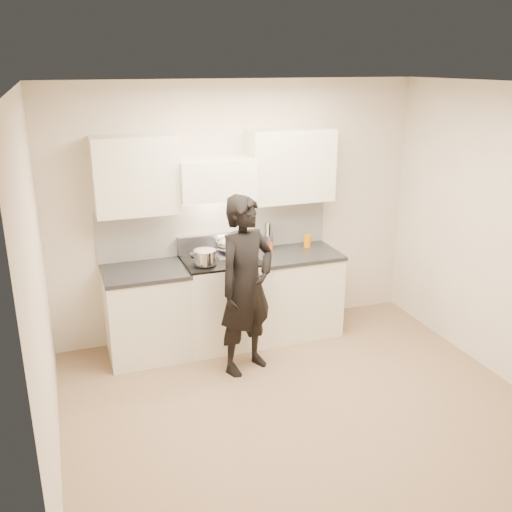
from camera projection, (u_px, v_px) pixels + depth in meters
The scene contains 11 objects.
ground_plane at pixel (302, 408), 4.96m from camera, with size 4.00×4.00×0.00m, color #85674B.
room_shell at pixel (282, 221), 4.76m from camera, with size 4.04×3.54×2.70m.
stove at pixel (221, 301), 5.98m from camera, with size 0.76×0.65×0.96m.
counter_right at pixel (294, 292), 6.25m from camera, with size 0.92×0.67×0.92m.
counter_left at pixel (147, 312), 5.74m from camera, with size 0.82×0.67×0.92m.
wok at pixel (231, 244), 5.97m from camera, with size 0.33×0.40×0.27m.
stock_pot at pixel (205, 257), 5.61m from camera, with size 0.31×0.24×0.15m.
utensil_crock at pixel (268, 240), 6.23m from camera, with size 0.11×0.11×0.28m.
spice_jar at pixel (271, 246), 6.18m from camera, with size 0.04×0.04×0.08m.
oil_glass at pixel (307, 241), 6.26m from camera, with size 0.08×0.08×0.14m.
person at pixel (246, 286), 5.34m from camera, with size 0.63×0.42×1.73m, color black.
Camera 1 is at (-1.81, -3.89, 2.85)m, focal length 40.00 mm.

